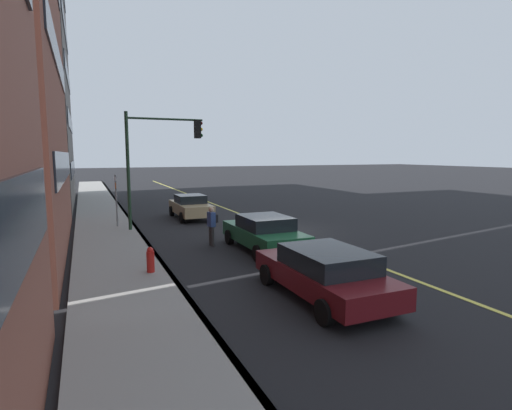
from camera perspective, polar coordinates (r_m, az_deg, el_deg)
The scene contains 11 objects.
ground at distance 20.10m, azimuth 3.82°, elevation -3.59°, with size 200.00×200.00×0.00m, color black.
sidewalk_slab at distance 17.97m, azimuth -19.88°, elevation -5.07°, with size 80.00×2.88×0.15m, color gray.
curb_edge at distance 18.09m, azimuth -15.56°, elevation -4.82°, with size 80.00×0.16×0.15m, color slate.
lane_stripe_center at distance 20.10m, azimuth 3.82°, elevation -3.57°, with size 80.00×0.16×0.01m, color #D8CC4C.
car_tan at distance 23.99m, azimuth -9.26°, elevation -0.19°, with size 4.31×1.89×1.39m.
car_maroon at distance 10.80m, azimuth 9.69°, elevation -9.32°, with size 4.59×2.07×1.35m.
car_green at distance 15.84m, azimuth 1.17°, elevation -3.89°, with size 4.61×2.04×1.38m.
pedestrian_with_backpack at distance 16.72m, azimuth -6.28°, elevation -2.59°, with size 0.41×0.40×1.61m.
traffic_light_mast at distance 20.23m, azimuth -13.81°, elevation 7.49°, with size 0.28×3.76×5.76m.
street_sign_post at distance 21.31m, azimuth -19.22°, elevation 1.07°, with size 0.60×0.08×2.76m.
fire_hydrant at distance 12.93m, azimuth -14.74°, elevation -7.83°, with size 0.24×0.24×0.94m.
Camera 1 is at (-17.56, 9.03, 3.78)m, focal length 28.19 mm.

